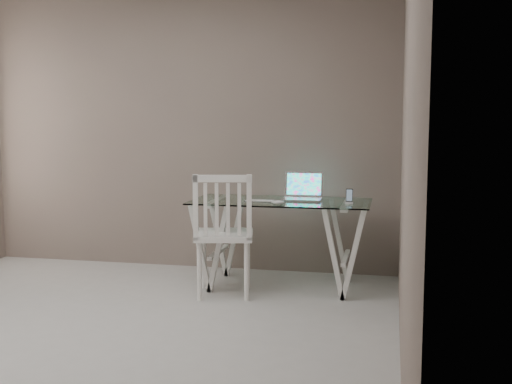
% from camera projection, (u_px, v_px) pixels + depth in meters
% --- Properties ---
extents(room, '(4.50, 4.52, 2.71)m').
position_uv_depth(room, '(62.00, 72.00, 3.91)').
color(room, '#AAA7A3').
rests_on(room, ground).
extents(desk, '(1.50, 0.70, 0.75)m').
position_uv_depth(desk, '(281.00, 243.00, 5.44)').
color(desk, silver).
rests_on(desk, ground).
extents(chair, '(0.54, 0.54, 1.01)m').
position_uv_depth(chair, '(224.00, 229.00, 5.12)').
color(chair, white).
rests_on(chair, ground).
extents(laptop, '(0.33, 0.27, 0.23)m').
position_uv_depth(laptop, '(303.00, 193.00, 5.48)').
color(laptop, silver).
rests_on(laptop, desk).
extents(keyboard, '(0.25, 0.11, 0.01)m').
position_uv_depth(keyboard, '(260.00, 201.00, 5.36)').
color(keyboard, silver).
rests_on(keyboard, desk).
extents(mouse, '(0.10, 0.06, 0.03)m').
position_uv_depth(mouse, '(278.00, 202.00, 5.17)').
color(mouse, silver).
rests_on(mouse, desk).
extents(phone_dock, '(0.06, 0.06, 0.12)m').
position_uv_depth(phone_dock, '(349.00, 199.00, 5.22)').
color(phone_dock, white).
rests_on(phone_dock, desk).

